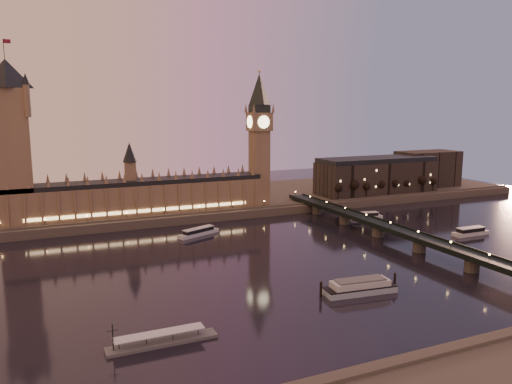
% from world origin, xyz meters
% --- Properties ---
extents(ground, '(700.00, 700.00, 0.00)m').
position_xyz_m(ground, '(0.00, 0.00, 0.00)').
color(ground, black).
rests_on(ground, ground).
extents(far_embankment, '(560.00, 130.00, 6.00)m').
position_xyz_m(far_embankment, '(30.00, 165.00, 3.00)').
color(far_embankment, '#423D35').
rests_on(far_embankment, ground).
extents(palace_of_westminster, '(180.00, 26.62, 52.00)m').
position_xyz_m(palace_of_westminster, '(-40.12, 120.99, 21.71)').
color(palace_of_westminster, brown).
rests_on(palace_of_westminster, ground).
extents(victoria_tower, '(31.68, 31.68, 118.00)m').
position_xyz_m(victoria_tower, '(-120.00, 121.00, 65.79)').
color(victoria_tower, brown).
rests_on(victoria_tower, ground).
extents(big_ben, '(17.68, 17.68, 104.00)m').
position_xyz_m(big_ben, '(53.99, 120.99, 63.95)').
color(big_ben, brown).
rests_on(big_ben, ground).
extents(westminster_bridge, '(13.20, 260.00, 15.30)m').
position_xyz_m(westminster_bridge, '(91.61, 0.00, 5.52)').
color(westminster_bridge, black).
rests_on(westminster_bridge, ground).
extents(city_block, '(155.00, 45.00, 34.00)m').
position_xyz_m(city_block, '(194.94, 130.93, 22.24)').
color(city_block, black).
rests_on(city_block, ground).
extents(bare_tree_0, '(6.80, 6.80, 13.83)m').
position_xyz_m(bare_tree_0, '(119.04, 109.00, 16.34)').
color(bare_tree_0, black).
rests_on(bare_tree_0, ground).
extents(bare_tree_1, '(6.80, 6.80, 13.83)m').
position_xyz_m(bare_tree_1, '(133.53, 109.00, 16.34)').
color(bare_tree_1, black).
rests_on(bare_tree_1, ground).
extents(bare_tree_2, '(6.80, 6.80, 13.83)m').
position_xyz_m(bare_tree_2, '(148.01, 109.00, 16.34)').
color(bare_tree_2, black).
rests_on(bare_tree_2, ground).
extents(bare_tree_3, '(6.80, 6.80, 13.83)m').
position_xyz_m(bare_tree_3, '(162.49, 109.00, 16.34)').
color(bare_tree_3, black).
rests_on(bare_tree_3, ground).
extents(bare_tree_4, '(6.80, 6.80, 13.83)m').
position_xyz_m(bare_tree_4, '(176.98, 109.00, 16.34)').
color(bare_tree_4, black).
rests_on(bare_tree_4, ground).
extents(bare_tree_5, '(6.80, 6.80, 13.83)m').
position_xyz_m(bare_tree_5, '(191.46, 109.00, 16.34)').
color(bare_tree_5, black).
rests_on(bare_tree_5, ground).
extents(bare_tree_6, '(6.80, 6.80, 13.83)m').
position_xyz_m(bare_tree_6, '(205.94, 109.00, 16.34)').
color(bare_tree_6, black).
rests_on(bare_tree_6, ground).
extents(bare_tree_7, '(6.80, 6.80, 13.83)m').
position_xyz_m(bare_tree_7, '(220.43, 109.00, 16.34)').
color(bare_tree_7, black).
rests_on(bare_tree_7, ground).
extents(cruise_boat_a, '(30.34, 17.93, 4.83)m').
position_xyz_m(cruise_boat_a, '(-12.92, 68.74, 2.13)').
color(cruise_boat_a, silver).
rests_on(cruise_boat_a, ground).
extents(cruise_boat_b, '(26.92, 11.02, 4.83)m').
position_xyz_m(cruise_boat_b, '(115.54, 65.27, 2.13)').
color(cruise_boat_b, silver).
rests_on(cruise_boat_b, ground).
extents(cruise_boat_c, '(25.95, 7.33, 5.17)m').
position_xyz_m(cruise_boat_c, '(149.13, -2.86, 2.28)').
color(cruise_boat_c, silver).
rests_on(cruise_boat_c, ground).
extents(moored_barge, '(38.20, 12.74, 7.04)m').
position_xyz_m(moored_barge, '(22.38, -58.92, 2.97)').
color(moored_barge, '#9BB1C6').
rests_on(moored_barge, ground).
extents(pontoon_pier, '(39.15, 6.52, 10.44)m').
position_xyz_m(pontoon_pier, '(-70.17, -71.13, 1.13)').
color(pontoon_pier, '#595B5E').
rests_on(pontoon_pier, ground).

